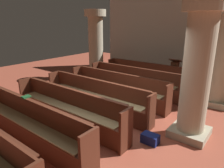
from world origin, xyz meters
TOP-DOWN VIEW (x-y plane):
  - ground_plane at (0.00, 0.00)m, footprint 19.20×19.20m
  - back_wall at (0.00, 6.08)m, footprint 10.00×0.16m
  - pew_row_0 at (-1.08, 3.52)m, footprint 3.75×0.46m
  - pew_row_1 at (-1.08, 2.45)m, footprint 3.75×0.46m
  - pew_row_2 at (-1.08, 1.39)m, footprint 3.75×0.47m
  - pew_row_3 at (-1.08, 0.32)m, footprint 3.75×0.46m
  - pew_row_4 at (-1.08, -0.74)m, footprint 3.75×0.46m
  - pew_row_5 at (-1.08, -1.81)m, footprint 3.75×0.47m
  - pillar_aisle_side at (1.62, 3.12)m, footprint 0.97×0.97m
  - pillar_far_side at (-3.74, 3.33)m, footprint 0.97×0.97m
  - pillar_aisle_rear at (1.62, 0.67)m, footprint 0.89×0.89m
  - lectern at (-0.33, 4.54)m, footprint 0.48×0.45m
  - hymn_book at (-1.42, -1.61)m, footprint 0.13×0.19m
  - kneeler_box_navy at (1.04, -0.19)m, footprint 0.37×0.25m

SIDE VIEW (x-z plane):
  - ground_plane at x=0.00m, z-range 0.00..0.00m
  - kneeler_box_navy at x=1.04m, z-range 0.00..0.21m
  - lectern at x=-0.33m, z-range -0.09..0.99m
  - pew_row_0 at x=-1.08m, z-range 0.04..0.98m
  - pew_row_1 at x=-1.08m, z-range 0.04..0.98m
  - pew_row_2 at x=-1.08m, z-range 0.04..0.98m
  - pew_row_3 at x=-1.08m, z-range 0.04..0.98m
  - pew_row_4 at x=-1.08m, z-range 0.04..0.98m
  - pew_row_5 at x=-1.08m, z-range 0.04..0.98m
  - hymn_book at x=-1.42m, z-range 0.94..0.97m
  - pillar_aisle_rear at x=1.62m, z-range 0.07..3.16m
  - pillar_aisle_side at x=1.62m, z-range 0.07..3.16m
  - pillar_far_side at x=-3.74m, z-range 0.07..3.16m
  - back_wall at x=0.00m, z-range 0.00..4.50m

